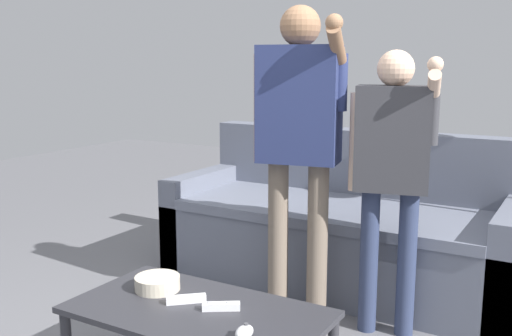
% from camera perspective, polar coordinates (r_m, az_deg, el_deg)
% --- Properties ---
extents(couch, '(2.13, 0.91, 0.92)m').
position_cam_1_polar(couch, '(3.70, 8.43, -6.10)').
color(couch, slate).
rests_on(couch, ground).
extents(coffee_table, '(1.03, 0.57, 0.38)m').
position_cam_1_polar(coffee_table, '(2.41, -5.76, -14.56)').
color(coffee_table, '#2D2D33').
rests_on(coffee_table, ground).
extents(snack_bowl, '(0.20, 0.20, 0.06)m').
position_cam_1_polar(snack_bowl, '(2.59, -9.67, -11.09)').
color(snack_bowl, beige).
rests_on(snack_bowl, coffee_table).
extents(game_remote_nunchuk, '(0.06, 0.09, 0.05)m').
position_cam_1_polar(game_remote_nunchuk, '(2.15, -1.16, -15.86)').
color(game_remote_nunchuk, white).
rests_on(game_remote_nunchuk, coffee_table).
extents(player_center, '(0.51, 0.32, 1.63)m').
position_cam_1_polar(player_center, '(2.94, 4.25, 3.92)').
color(player_center, '#756656').
rests_on(player_center, ground).
extents(player_right, '(0.44, 0.27, 1.41)m').
position_cam_1_polar(player_right, '(2.88, 13.23, 0.77)').
color(player_right, '#2D3856').
rests_on(player_right, ground).
extents(game_remote_wand_near, '(0.15, 0.11, 0.03)m').
position_cam_1_polar(game_remote_wand_near, '(2.37, -3.45, -13.43)').
color(game_remote_wand_near, white).
rests_on(game_remote_wand_near, coffee_table).
extents(game_remote_wand_far, '(0.15, 0.14, 0.03)m').
position_cam_1_polar(game_remote_wand_far, '(2.45, -6.89, -12.68)').
color(game_remote_wand_far, white).
rests_on(game_remote_wand_far, coffee_table).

